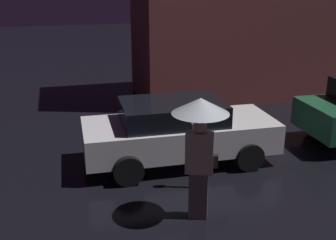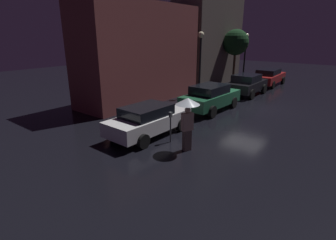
% 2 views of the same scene
% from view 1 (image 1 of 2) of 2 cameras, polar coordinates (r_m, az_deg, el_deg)
% --- Properties ---
extents(building_facade_left, '(9.15, 3.00, 6.26)m').
position_cam_1_polar(building_facade_left, '(15.01, 14.06, 15.48)').
color(building_facade_left, brown).
rests_on(building_facade_left, ground).
extents(parked_car_white, '(4.17, 1.88, 1.38)m').
position_cam_1_polar(parked_car_white, '(9.12, 1.36, -1.40)').
color(parked_car_white, silver).
rests_on(parked_car_white, ground).
extents(pedestrian_with_umbrella, '(0.92, 0.92, 2.11)m').
position_cam_1_polar(pedestrian_with_umbrella, '(6.71, 4.37, -1.44)').
color(pedestrian_with_umbrella, '#66564C').
rests_on(pedestrian_with_umbrella, ground).
extents(parking_meter, '(0.12, 0.10, 1.32)m').
position_cam_1_polar(parking_meter, '(7.94, 3.57, -3.94)').
color(parking_meter, '#4C5154').
rests_on(parking_meter, ground).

